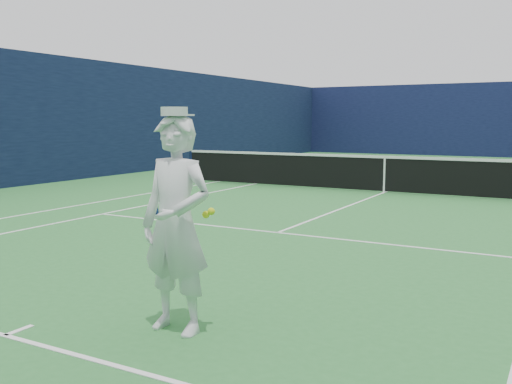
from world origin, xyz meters
TOP-DOWN VIEW (x-y plane):
  - ground at (0.00, 0.00)m, footprint 80.00×80.00m
  - court_markings at (0.00, 0.00)m, footprint 11.03×23.83m
  - windscreen_fence at (0.00, 0.00)m, footprint 20.12×36.12m
  - tennis_net at (0.00, 0.00)m, footprint 12.88×0.09m
  - tennis_player at (1.29, -11.01)m, footprint 0.79×0.50m

SIDE VIEW (x-z plane):
  - ground at x=0.00m, z-range 0.00..0.00m
  - court_markings at x=0.00m, z-range 0.00..0.01m
  - tennis_net at x=0.00m, z-range 0.02..1.09m
  - tennis_player at x=1.29m, z-range -0.02..2.04m
  - windscreen_fence at x=0.00m, z-range 0.00..4.00m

